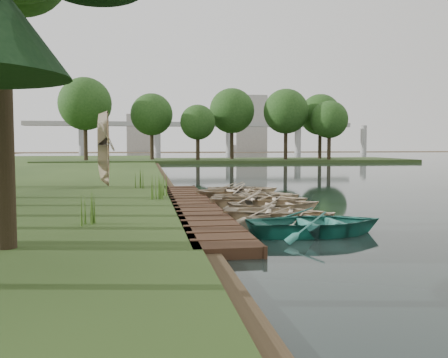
{
  "coord_description": "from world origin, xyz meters",
  "views": [
    {
      "loc": [
        -3.37,
        -18.27,
        2.5
      ],
      "look_at": [
        -0.45,
        0.19,
        1.2
      ],
      "focal_mm": 40.0,
      "sensor_mm": 36.0,
      "label": 1
    }
  ],
  "objects": [
    {
      "name": "ground",
      "position": [
        0.0,
        0.0,
        0.0
      ],
      "size": [
        300.0,
        300.0,
        0.0
      ],
      "primitive_type": "plane",
      "color": "#3D2F1D"
    },
    {
      "name": "boardwalk",
      "position": [
        -1.6,
        0.0,
        0.15
      ],
      "size": [
        1.6,
        16.0,
        0.3
      ],
      "primitive_type": "cube",
      "color": "#382315",
      "rests_on": "ground"
    },
    {
      "name": "peninsula",
      "position": [
        8.0,
        50.0,
        0.23
      ],
      "size": [
        50.0,
        14.0,
        0.45
      ],
      "primitive_type": "cube",
      "color": "#2F431D",
      "rests_on": "ground"
    },
    {
      "name": "far_trees",
      "position": [
        4.67,
        50.0,
        6.43
      ],
      "size": [
        45.6,
        5.6,
        8.8
      ],
      "color": "black",
      "rests_on": "peninsula"
    },
    {
      "name": "bridge",
      "position": [
        12.31,
        120.0,
        7.08
      ],
      "size": [
        95.9,
        4.0,
        8.6
      ],
      "color": "#A5A5A0",
      "rests_on": "ground"
    },
    {
      "name": "building_a",
      "position": [
        30.0,
        140.0,
        9.0
      ],
      "size": [
        10.0,
        8.0,
        18.0
      ],
      "primitive_type": "cube",
      "color": "#A5A5A0",
      "rests_on": "ground"
    },
    {
      "name": "building_b",
      "position": [
        -5.0,
        145.0,
        6.0
      ],
      "size": [
        8.0,
        8.0,
        12.0
      ],
      "primitive_type": "cube",
      "color": "#A5A5A0",
      "rests_on": "ground"
    },
    {
      "name": "rowboat_0",
      "position": [
        1.21,
        -5.43,
        0.44
      ],
      "size": [
        3.84,
        2.81,
        0.78
      ],
      "primitive_type": "imported",
      "rotation": [
        0.0,
        0.0,
        1.61
      ],
      "color": "#2D7E6E",
      "rests_on": "water"
    },
    {
      "name": "rowboat_1",
      "position": [
        1.14,
        -3.85,
        0.36
      ],
      "size": [
        3.53,
        2.96,
        0.63
      ],
      "primitive_type": "imported",
      "rotation": [
        0.0,
        0.0,
        1.87
      ],
      "color": "#C9B392",
      "rests_on": "water"
    },
    {
      "name": "rowboat_2",
      "position": [
        0.72,
        -2.79,
        0.38
      ],
      "size": [
        3.77,
        3.2,
        0.66
      ],
      "primitive_type": "imported",
      "rotation": [
        0.0,
        0.0,
        1.24
      ],
      "color": "#C9B392",
      "rests_on": "water"
    },
    {
      "name": "rowboat_3",
      "position": [
        1.25,
        -0.9,
        0.4
      ],
      "size": [
        3.42,
        2.48,
        0.7
      ],
      "primitive_type": "imported",
      "rotation": [
        0.0,
        0.0,
        1.59
      ],
      "color": "#C9B392",
      "rests_on": "water"
    },
    {
      "name": "rowboat_4",
      "position": [
        0.92,
        0.31,
        0.44
      ],
      "size": [
        4.24,
        3.43,
        0.78
      ],
      "primitive_type": "imported",
      "rotation": [
        0.0,
        0.0,
        1.35
      ],
      "color": "#C9B392",
      "rests_on": "water"
    },
    {
      "name": "rowboat_5",
      "position": [
        1.16,
        1.54,
        0.42
      ],
      "size": [
        3.6,
        2.57,
        0.75
      ],
      "primitive_type": "imported",
      "rotation": [
        0.0,
        0.0,
        1.57
      ],
      "color": "#C9B392",
      "rests_on": "water"
    },
    {
      "name": "rowboat_6",
      "position": [
        1.24,
        2.63,
        0.4
      ],
      "size": [
        3.8,
        3.06,
        0.7
      ],
      "primitive_type": "imported",
      "rotation": [
        0.0,
        0.0,
        1.36
      ],
      "color": "#C9B392",
      "rests_on": "water"
    },
    {
      "name": "rowboat_7",
      "position": [
        0.84,
        3.88,
        0.44
      ],
      "size": [
        4.4,
        3.64,
        0.79
      ],
      "primitive_type": "imported",
      "rotation": [
        0.0,
        0.0,
        1.84
      ],
      "color": "#C9B392",
      "rests_on": "water"
    },
    {
      "name": "rowboat_8",
      "position": [
        1.28,
        5.29,
        0.4
      ],
      "size": [
        3.67,
        2.83,
        0.7
      ],
      "primitive_type": "imported",
      "rotation": [
        0.0,
        0.0,
        1.44
      ],
      "color": "#C9B392",
      "rests_on": "water"
    },
    {
      "name": "stored_rowboat",
      "position": [
        -5.34,
        8.17,
        0.7
      ],
      "size": [
        3.92,
        2.82,
        0.8
      ],
      "primitive_type": "imported",
      "rotation": [
        3.14,
        0.0,
        1.58
      ],
      "color": "#C9B392",
      "rests_on": "bank"
    },
    {
      "name": "reeds_0",
      "position": [
        -5.02,
        -4.3,
        0.75
      ],
      "size": [
        0.6,
        0.6,
        0.9
      ],
      "primitive_type": "cone",
      "color": "#3F661E",
      "rests_on": "bank"
    },
    {
      "name": "reeds_1",
      "position": [
        -2.7,
        3.28,
        0.78
      ],
      "size": [
        0.6,
        0.6,
        0.96
      ],
      "primitive_type": "cone",
      "color": "#3F661E",
      "rests_on": "bank"
    },
    {
      "name": "reeds_2",
      "position": [
        -2.89,
        1.77,
        0.75
      ],
      "size": [
        0.6,
        0.6,
        0.9
      ],
      "primitive_type": "cone",
      "color": "#3F661E",
      "rests_on": "bank"
    },
    {
      "name": "reeds_3",
      "position": [
        -3.69,
        7.1,
        0.79
      ],
      "size": [
        0.6,
        0.6,
        0.99
      ],
      "primitive_type": "cone",
      "color": "#3F661E",
      "rests_on": "bank"
    }
  ]
}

